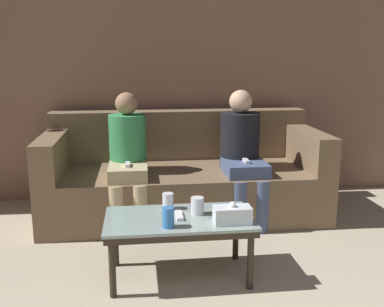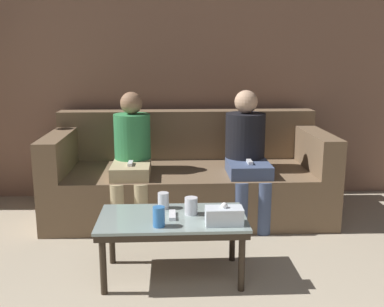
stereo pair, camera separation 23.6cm
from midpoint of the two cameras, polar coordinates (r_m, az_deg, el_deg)
The scene contains 10 objects.
wall_back at distance 4.36m, azimuth -3.51°, elevation 11.47°, with size 12.00×0.06×2.60m.
couch at distance 3.95m, azimuth -2.82°, elevation -3.16°, with size 2.35×0.98×0.87m.
coffee_table at distance 2.81m, azimuth -4.07°, elevation -8.93°, with size 0.91×0.50×0.40m.
cup_near_left at distance 2.92m, azimuth -5.40°, elevation -6.06°, with size 0.07×0.07×0.10m.
cup_near_right at distance 2.62m, azimuth -5.66°, elevation -8.12°, with size 0.07×0.07×0.12m.
cup_far_center at distance 2.82m, azimuth -1.74°, elevation -6.69°, with size 0.08×0.08×0.11m.
tissue_box at distance 2.68m, azimuth 2.63°, elevation -7.79°, with size 0.22×0.12×0.13m.
game_remote at distance 2.79m, azimuth -4.09°, elevation -7.90°, with size 0.04×0.15×0.02m.
seated_person_left_end at distance 3.66m, azimuth -9.99°, elevation -0.41°, with size 0.31×0.62×1.08m.
seated_person_mid_left at distance 3.74m, azimuth 4.61°, elevation 0.22°, with size 0.33×0.63×1.09m.
Camera 1 is at (-0.39, -0.35, 1.37)m, focal length 42.00 mm.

